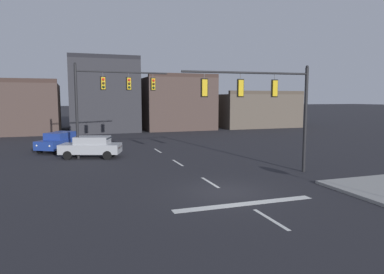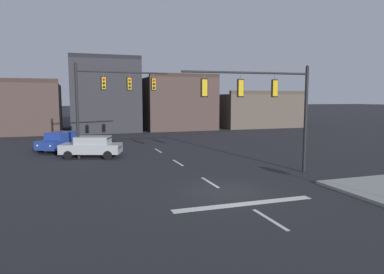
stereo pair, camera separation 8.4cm
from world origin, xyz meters
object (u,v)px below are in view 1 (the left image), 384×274
(signal_mast_far_side, at_px, (107,93))
(car_lot_nearside, at_px, (60,141))
(car_lot_middle, at_px, (91,146))
(signal_mast_near_side, at_px, (267,98))

(signal_mast_far_side, relative_size, car_lot_nearside, 1.52)
(signal_mast_far_side, bearing_deg, car_lot_middle, -175.22)
(car_lot_nearside, height_order, car_lot_middle, same)
(signal_mast_near_side, height_order, car_lot_nearside, signal_mast_near_side)
(signal_mast_near_side, relative_size, car_lot_nearside, 1.66)
(car_lot_nearside, bearing_deg, signal_mast_far_side, -48.51)
(signal_mast_near_side, xyz_separation_m, signal_mast_far_side, (-8.09, 9.45, 0.39))
(car_lot_middle, bearing_deg, signal_mast_near_side, -44.83)
(signal_mast_near_side, xyz_separation_m, car_lot_nearside, (-11.71, 13.55, -3.61))
(car_lot_middle, bearing_deg, car_lot_nearside, 118.86)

